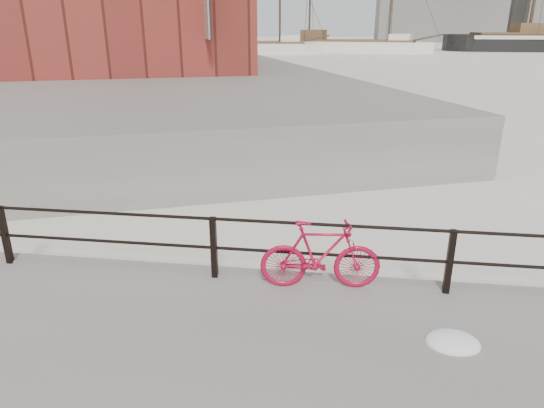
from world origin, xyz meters
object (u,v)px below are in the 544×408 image
at_px(bicycle, 320,255).
at_px(workboat_far, 43,70).
at_px(schooner_mid, 347,52).
at_px(workboat_near, 39,84).
at_px(schooner_left, 242,54).

bearing_deg(bicycle, workboat_far, 120.03).
distance_m(schooner_mid, workboat_near, 54.86).
xyz_separation_m(schooner_mid, workboat_near, (-23.24, -49.70, 0.00)).
relative_size(schooner_left, workboat_near, 2.42).
bearing_deg(bicycle, schooner_mid, 82.91).
xyz_separation_m(bicycle, workboat_near, (-22.28, 27.96, -0.89)).
height_order(bicycle, workboat_far, workboat_far).
bearing_deg(schooner_left, bicycle, -81.80).
xyz_separation_m(schooner_mid, schooner_left, (-16.26, -6.89, 0.00)).
distance_m(bicycle, workboat_far, 49.19).
bearing_deg(workboat_far, schooner_left, 52.75).
height_order(workboat_near, workboat_far, same).
height_order(bicycle, schooner_mid, schooner_mid).
height_order(bicycle, schooner_left, schooner_left).
bearing_deg(workboat_far, schooner_mid, 38.38).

